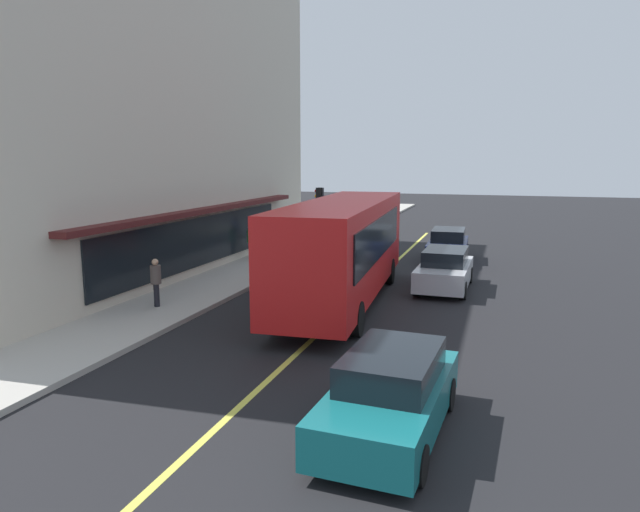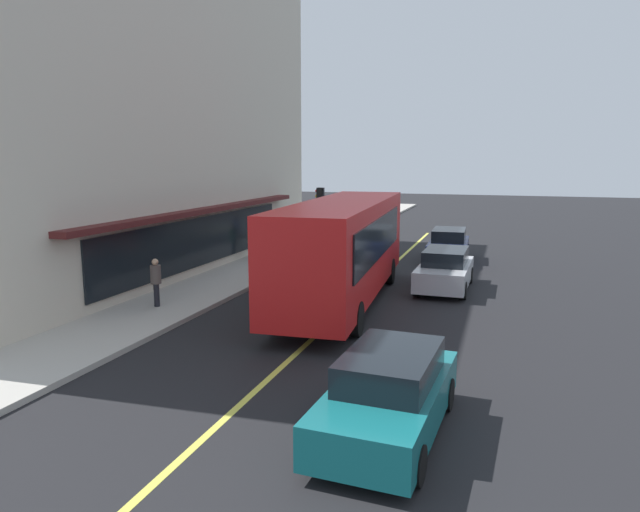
{
  "view_description": "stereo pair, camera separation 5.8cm",
  "coord_description": "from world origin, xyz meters",
  "px_view_note": "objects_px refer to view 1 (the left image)",
  "views": [
    {
      "loc": [
        -20.06,
        -4.87,
        4.92
      ],
      "look_at": [
        -1.63,
        1.1,
        1.6
      ],
      "focal_mm": 32.21,
      "sensor_mm": 36.0,
      "label": 1
    },
    {
      "loc": [
        -20.04,
        -4.92,
        4.92
      ],
      "look_at": [
        -1.63,
        1.1,
        1.6
      ],
      "focal_mm": 32.21,
      "sensor_mm": 36.0,
      "label": 2
    }
  ],
  "objects_px": {
    "bus": "(344,246)",
    "traffic_light": "(320,203)",
    "car_teal": "(390,394)",
    "pedestrian_mid_block": "(299,230)",
    "pedestrian_near_storefront": "(250,239)",
    "car_navy": "(448,245)",
    "pedestrian_at_corner": "(156,278)",
    "car_silver": "(445,270)"
  },
  "relations": [
    {
      "from": "traffic_light",
      "to": "pedestrian_mid_block",
      "type": "xyz_separation_m",
      "value": [
        -1.54,
        0.66,
        -1.31
      ]
    },
    {
      "from": "pedestrian_at_corner",
      "to": "car_navy",
      "type": "bearing_deg",
      "value": -32.91
    },
    {
      "from": "traffic_light",
      "to": "pedestrian_at_corner",
      "type": "height_order",
      "value": "traffic_light"
    },
    {
      "from": "car_teal",
      "to": "car_silver",
      "type": "bearing_deg",
      "value": 1.33
    },
    {
      "from": "traffic_light",
      "to": "car_navy",
      "type": "height_order",
      "value": "traffic_light"
    },
    {
      "from": "car_silver",
      "to": "car_navy",
      "type": "relative_size",
      "value": 0.99
    },
    {
      "from": "bus",
      "to": "pedestrian_mid_block",
      "type": "bearing_deg",
      "value": 28.38
    },
    {
      "from": "pedestrian_mid_block",
      "to": "pedestrian_near_storefront",
      "type": "xyz_separation_m",
      "value": [
        -3.05,
        1.33,
        -0.11
      ]
    },
    {
      "from": "bus",
      "to": "car_navy",
      "type": "bearing_deg",
      "value": -15.03
    },
    {
      "from": "car_teal",
      "to": "pedestrian_mid_block",
      "type": "relative_size",
      "value": 2.46
    },
    {
      "from": "traffic_light",
      "to": "car_navy",
      "type": "bearing_deg",
      "value": -99.91
    },
    {
      "from": "car_navy",
      "to": "car_teal",
      "type": "bearing_deg",
      "value": -177.59
    },
    {
      "from": "car_silver",
      "to": "pedestrian_at_corner",
      "type": "height_order",
      "value": "pedestrian_at_corner"
    },
    {
      "from": "pedestrian_mid_block",
      "to": "car_silver",
      "type": "bearing_deg",
      "value": -126.61
    },
    {
      "from": "car_navy",
      "to": "pedestrian_near_storefront",
      "type": "relative_size",
      "value": 2.7
    },
    {
      "from": "bus",
      "to": "pedestrian_near_storefront",
      "type": "bearing_deg",
      "value": 45.56
    },
    {
      "from": "car_navy",
      "to": "pedestrian_at_corner",
      "type": "bearing_deg",
      "value": 147.09
    },
    {
      "from": "traffic_light",
      "to": "car_silver",
      "type": "xyz_separation_m",
      "value": [
        -7.53,
        -7.41,
        -1.79
      ]
    },
    {
      "from": "car_navy",
      "to": "car_silver",
      "type": "bearing_deg",
      "value": -175.53
    },
    {
      "from": "bus",
      "to": "car_silver",
      "type": "xyz_separation_m",
      "value": [
        3.26,
        -3.07,
        -1.24
      ]
    },
    {
      "from": "bus",
      "to": "pedestrian_at_corner",
      "type": "xyz_separation_m",
      "value": [
        -2.87,
        5.49,
        -0.9
      ]
    },
    {
      "from": "bus",
      "to": "traffic_light",
      "type": "bearing_deg",
      "value": 21.9
    },
    {
      "from": "bus",
      "to": "traffic_light",
      "type": "relative_size",
      "value": 3.52
    },
    {
      "from": "traffic_light",
      "to": "pedestrian_near_storefront",
      "type": "bearing_deg",
      "value": 156.45
    },
    {
      "from": "pedestrian_mid_block",
      "to": "pedestrian_near_storefront",
      "type": "distance_m",
      "value": 3.33
    },
    {
      "from": "bus",
      "to": "pedestrian_mid_block",
      "type": "xyz_separation_m",
      "value": [
        9.26,
        5.0,
        -0.76
      ]
    },
    {
      "from": "pedestrian_near_storefront",
      "to": "pedestrian_mid_block",
      "type": "bearing_deg",
      "value": -23.65
    },
    {
      "from": "traffic_light",
      "to": "pedestrian_mid_block",
      "type": "distance_m",
      "value": 2.12
    },
    {
      "from": "bus",
      "to": "car_teal",
      "type": "height_order",
      "value": "bus"
    },
    {
      "from": "bus",
      "to": "traffic_light",
      "type": "xyz_separation_m",
      "value": [
        10.8,
        4.34,
        0.55
      ]
    },
    {
      "from": "bus",
      "to": "car_navy",
      "type": "xyz_separation_m",
      "value": [
        9.59,
        -2.57,
        -1.24
      ]
    },
    {
      "from": "car_silver",
      "to": "pedestrian_at_corner",
      "type": "bearing_deg",
      "value": 125.62
    },
    {
      "from": "car_silver",
      "to": "pedestrian_mid_block",
      "type": "bearing_deg",
      "value": 53.39
    },
    {
      "from": "car_silver",
      "to": "pedestrian_mid_block",
      "type": "xyz_separation_m",
      "value": [
        6.0,
        8.07,
        0.49
      ]
    },
    {
      "from": "traffic_light",
      "to": "bus",
      "type": "bearing_deg",
      "value": -158.1
    },
    {
      "from": "bus",
      "to": "car_teal",
      "type": "relative_size",
      "value": 2.56
    },
    {
      "from": "car_silver",
      "to": "pedestrian_near_storefront",
      "type": "xyz_separation_m",
      "value": [
        2.95,
        9.41,
        0.37
      ]
    },
    {
      "from": "car_teal",
      "to": "pedestrian_near_storefront",
      "type": "xyz_separation_m",
      "value": [
        15.06,
        9.69,
        0.37
      ]
    },
    {
      "from": "bus",
      "to": "pedestrian_at_corner",
      "type": "distance_m",
      "value": 6.26
    },
    {
      "from": "car_navy",
      "to": "pedestrian_mid_block",
      "type": "relative_size",
      "value": 2.45
    },
    {
      "from": "pedestrian_near_storefront",
      "to": "car_navy",
      "type": "bearing_deg",
      "value": -69.26
    },
    {
      "from": "bus",
      "to": "car_teal",
      "type": "xyz_separation_m",
      "value": [
        -8.84,
        -3.35,
        -1.24
      ]
    }
  ]
}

